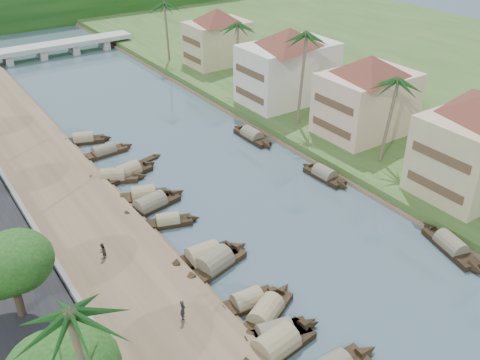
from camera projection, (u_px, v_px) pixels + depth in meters
ground at (316, 250)px, 47.69m from camera, size 220.00×220.00×0.00m
left_bank at (65, 201)px, 54.02m from camera, size 10.00×180.00×0.80m
right_bank at (324, 122)px, 71.05m from camera, size 16.00×180.00×1.20m
retaining_wall at (20, 206)px, 51.49m from camera, size 0.40×180.00×1.10m
treeline at (15, 7)px, 117.52m from camera, size 120.00×14.00×8.00m
bridge at (57, 46)px, 98.54m from camera, size 28.00×4.00×2.40m
building_near at (480, 141)px, 52.39m from camera, size 14.85×14.85×10.20m
building_mid at (367, 94)px, 64.49m from camera, size 14.11×14.11×9.70m
building_far at (288, 64)px, 73.93m from camera, size 15.59×15.59×10.20m
building_distant at (217, 36)px, 89.04m from camera, size 12.62×12.62×9.20m
sampan_1 at (276, 347)px, 37.31m from camera, size 8.81×3.03×2.53m
sampan_2 at (266, 314)px, 40.08m from camera, size 8.14×5.21×2.19m
sampan_3 at (275, 334)px, 38.35m from camera, size 7.53×3.20×2.02m
sampan_4 at (247, 302)px, 41.25m from camera, size 6.80×2.03×1.95m
sampan_5 at (204, 258)px, 46.03m from camera, size 8.14×2.59×2.52m
sampan_6 at (214, 264)px, 45.25m from camera, size 8.65×3.96×2.48m
sampan_7 at (168, 222)px, 50.85m from camera, size 6.45×3.27×1.76m
sampan_8 at (144, 196)px, 54.92m from camera, size 7.27×3.86×2.21m
sampan_9 at (150, 205)px, 53.36m from camera, size 9.04×3.31×2.24m
sampan_10 at (113, 178)px, 58.27m from camera, size 7.51×4.70×2.10m
sampan_11 at (128, 173)px, 59.20m from camera, size 7.94×3.11×2.23m
sampan_12 at (104, 152)px, 63.66m from camera, size 7.86×1.92×1.90m
sampan_13 at (84, 140)px, 66.64m from camera, size 7.14×3.72×1.97m
sampan_14 at (451, 246)px, 47.44m from camera, size 3.69×8.56×2.07m
sampan_15 at (324, 175)px, 58.76m from camera, size 1.90×7.29×1.97m
sampan_16 at (252, 136)px, 67.59m from camera, size 1.81×8.33×2.05m
canoe_1 at (266, 305)px, 41.38m from camera, size 4.76×2.01×0.76m
canoe_2 at (142, 162)px, 62.05m from camera, size 5.67×2.04×0.82m
palm_1 at (392, 83)px, 55.62m from camera, size 3.20×3.20×10.87m
palm_2 at (303, 37)px, 63.70m from camera, size 3.20×3.20×13.04m
palm_3 at (236, 26)px, 76.48m from camera, size 3.20×3.20×11.00m
palm_4 at (81, 313)px, 24.22m from camera, size 3.20×3.20×12.18m
palm_7 at (165, 4)px, 88.44m from camera, size 3.20×3.20×11.16m
tree_2 at (9, 264)px, 36.44m from camera, size 5.14×5.14×6.78m
tree_6 at (308, 53)px, 77.38m from camera, size 4.19×4.19×7.35m
person_near at (183, 310)px, 38.79m from camera, size 0.66×0.72×1.65m
person_far at (102, 251)px, 45.09m from camera, size 0.87×0.85×1.41m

